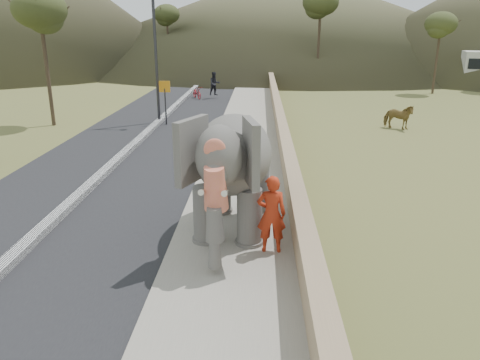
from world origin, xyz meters
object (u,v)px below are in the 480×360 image
Objects in this scene: cow at (398,117)px; motorcyclist at (206,88)px; lamppost at (160,33)px; elephant_and_man at (234,170)px.

motorcyclist reaches higher than cow.
motorcyclist is at bearing 82.20° from lamppost.
elephant_and_man is 24.24m from motorcyclist.
lamppost is 15.61m from elephant_and_man.
elephant_and_man is at bearing -81.89° from motorcyclist.
motorcyclist is (-11.36, 10.56, 0.14)m from cow.
lamppost reaches higher than motorcyclist.
cow is at bearing -5.05° from lamppost.
lamppost reaches higher than cow.
lamppost is 5.15× the size of cow.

